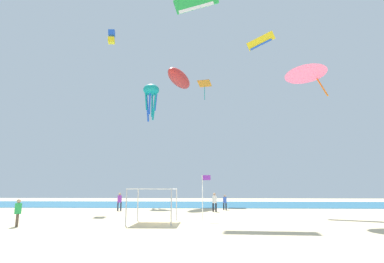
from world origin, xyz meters
TOP-DOWN VIEW (x-y plane):
  - ground at (0.00, 0.00)m, footprint 110.00×110.00m
  - ocean_strip at (0.00, 25.35)m, footprint 110.00×19.47m
  - canopy_tent at (-2.47, -0.11)m, footprint 2.82×3.34m
  - person_near_tent at (2.88, 12.97)m, footprint 0.38×0.37m
  - person_leftmost at (-7.89, 11.43)m, footprint 0.42×0.42m
  - person_central at (-10.06, -2.62)m, footprint 0.37×0.37m
  - person_rightmost at (1.75, 10.39)m, footprint 0.43×0.43m
  - banner_flag at (0.82, 1.45)m, footprint 0.61×0.06m
  - kite_parafoil_yellow at (7.50, 14.12)m, footprint 3.35×1.32m
  - kite_octopus_teal at (-6.87, 22.12)m, footprint 3.01×3.01m
  - kite_box_blue at (-11.50, 17.48)m, footprint 1.01×0.98m
  - kite_diamond_orange at (0.71, 27.62)m, footprint 2.37×2.33m
  - kite_delta_pink at (8.85, 2.83)m, footprint 4.09×4.12m
  - kite_inflatable_red at (-3.08, 24.58)m, footprint 4.51×8.03m
  - kite_parafoil_green at (0.08, 8.88)m, footprint 4.79×1.30m

SIDE VIEW (x-z plane):
  - ground at x=0.00m, z-range -0.10..0.00m
  - ocean_strip at x=0.00m, z-range 0.00..0.03m
  - person_near_tent at x=2.88m, z-range 0.14..1.71m
  - person_central at x=-10.06m, z-range 0.14..1.71m
  - person_leftmost at x=-7.89m, z-range 0.15..1.93m
  - person_rightmost at x=1.75m, z-range 0.16..1.95m
  - banner_flag at x=0.82m, z-range 0.35..3.48m
  - canopy_tent at x=-2.47m, z-range 0.99..3.18m
  - kite_delta_pink at x=8.85m, z-range 9.95..12.63m
  - kite_octopus_teal at x=-6.87m, z-range 13.18..18.52m
  - kite_inflatable_red at x=-3.08m, z-range 17.14..20.17m
  - kite_diamond_orange at x=0.71m, z-range 17.21..20.17m
  - kite_parafoil_yellow at x=7.50m, z-range 18.31..20.38m
  - kite_parafoil_green at x=0.08m, z-range 19.86..22.80m
  - kite_box_blue at x=-11.50m, z-range 21.17..22.97m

